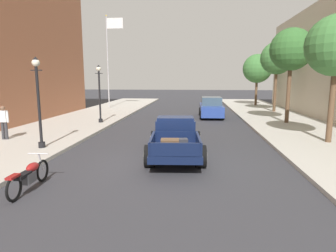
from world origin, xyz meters
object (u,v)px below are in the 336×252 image
Objects in this scene: street_tree_second at (291,50)px; street_tree_farthest at (257,69)px; street_tree_third at (277,58)px; motorcycle_parked at (29,175)px; pedestrian_sidewalk_left at (4,120)px; flagpole at (110,52)px; hotrod_truck_navy at (175,137)px; street_lamp_near at (38,96)px; car_background_blue at (211,108)px; street_lamp_far at (99,89)px.

street_tree_farthest is at bearing 87.69° from street_tree_second.
street_tree_third is at bearing -86.15° from street_tree_farthest.
motorcycle_parked is 1.29× the size of pedestrian_sidewalk_left.
street_tree_third is at bearing -7.84° from flagpole.
hotrod_truck_navy is 23.00m from street_tree_farthest.
street_lamp_near is at bearing -83.08° from flagpole.
street_tree_farthest is (-0.41, 6.15, -0.69)m from street_tree_third.
street_tree_farthest is (15.97, 19.87, 3.09)m from pedestrian_sidewalk_left.
car_background_blue is 2.62× the size of pedestrian_sidewalk_left.
flagpole is at bearing 148.89° from street_tree_second.
flagpole reaches higher than street_tree_third.
flagpole is (0.59, 15.90, 4.68)m from pedestrian_sidewalk_left.
street_tree_second is at bearing 24.18° from pedestrian_sidewalk_left.
motorcycle_parked is at bearing -113.73° from street_tree_farthest.
car_background_blue is 0.70× the size of street_tree_second.
street_lamp_far is (-7.69, -4.42, 1.62)m from car_background_blue.
motorcycle_parked is at bearing -64.63° from street_lamp_near.
street_tree_second reaches higher than pedestrian_sidewalk_left.
pedestrian_sidewalk_left reaches higher than motorcycle_parked.
street_lamp_near is 17.80m from flagpole.
pedestrian_sidewalk_left is 0.43× the size of street_lamp_near.
street_lamp_far is (-1.87, 11.56, 1.94)m from motorcycle_parked.
motorcycle_parked is (-3.78, -4.10, -0.31)m from hotrod_truck_navy.
motorcycle_parked is at bearing -80.81° from street_lamp_far.
pedestrian_sidewalk_left is at bearing 151.78° from street_lamp_near.
car_background_blue is 11.55m from street_tree_farthest.
street_tree_third reaches higher than hotrod_truck_navy.
motorcycle_parked is at bearing -130.30° from street_tree_second.
street_tree_third is at bearing 82.16° from street_tree_second.
pedestrian_sidewalk_left is 0.27× the size of street_tree_second.
street_tree_second is (12.75, 8.39, 2.56)m from street_lamp_near.
street_tree_third is (11.66, 19.44, 4.42)m from motorcycle_parked.
hotrod_truck_navy is 1.16× the size of car_background_blue.
street_tree_farthest reaches higher than pedestrian_sidewalk_left.
street_lamp_far is at bearing 127.18° from hotrod_truck_navy.
pedestrian_sidewalk_left is 0.27× the size of street_tree_third.
street_tree_third is (0.93, 6.79, -0.08)m from street_tree_second.
street_lamp_far is 0.62× the size of street_tree_third.
hotrod_truck_navy is 12.04m from car_background_blue.
pedestrian_sidewalk_left is at bearing -116.01° from street_lamp_far.
pedestrian_sidewalk_left is at bearing -92.14° from flagpole.
motorcycle_parked is 0.23× the size of flagpole.
street_tree_farthest is (5.43, 9.61, 3.41)m from car_background_blue.
street_tree_third reaches higher than motorcycle_parked.
street_lamp_near is (2.70, -1.45, 1.30)m from pedestrian_sidewalk_left.
street_tree_second is 6.85m from street_tree_third.
street_tree_farthest is at bearing 60.53° from car_background_blue.
hotrod_truck_navy is 19.86m from flagpole.
flagpole is (-2.11, 17.35, 3.39)m from street_lamp_near.
motorcycle_parked is 0.34× the size of street_tree_third.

